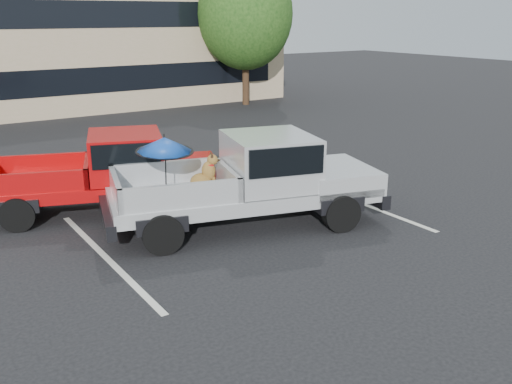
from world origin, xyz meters
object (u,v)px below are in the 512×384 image
red_pickup (119,169)px  silver_pickup (259,175)px  tree_back (121,10)px  tree_right (245,14)px

red_pickup → silver_pickup: bearing=-30.7°
silver_pickup → tree_back: bearing=90.7°
tree_right → tree_back: size_ratio=0.95×
tree_right → tree_back: bearing=110.6°
red_pickup → tree_right: bearing=66.7°
tree_back → silver_pickup: size_ratio=1.18×
tree_right → red_pickup: bearing=-132.8°
tree_right → silver_pickup: (-8.73, -14.08, -3.16)m
tree_right → red_pickup: (-10.77, -11.62, -3.26)m
silver_pickup → red_pickup: 3.20m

